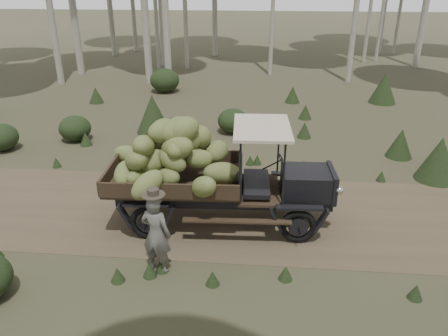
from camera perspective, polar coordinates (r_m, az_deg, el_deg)
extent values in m
plane|color=#473D2B|center=(10.52, 0.55, -5.89)|extent=(120.00, 120.00, 0.00)
cube|color=brown|center=(10.52, 0.55, -5.87)|extent=(70.00, 4.00, 0.01)
cube|color=black|center=(9.82, 10.58, -1.84)|extent=(1.08, 1.03, 0.57)
cube|color=black|center=(9.92, 13.83, -1.88)|extent=(0.15, 1.04, 0.64)
cube|color=black|center=(9.68, 2.14, -1.15)|extent=(0.15, 1.45, 0.57)
cube|color=#38281C|center=(9.83, -6.32, -1.53)|extent=(2.97, 1.99, 0.08)
cube|color=#38281C|center=(10.60, -5.64, 1.56)|extent=(2.89, 0.19, 0.33)
cube|color=#38281C|center=(8.93, -7.24, -3.04)|extent=(2.89, 0.19, 0.33)
cube|color=#38281C|center=(10.08, -14.51, -0.38)|extent=(0.15, 1.86, 0.33)
cube|color=beige|center=(9.25, 5.00, 5.27)|extent=(1.27, 1.81, 0.06)
cube|color=black|center=(10.26, 0.10, -2.68)|extent=(4.74, 0.32, 0.19)
cube|color=black|center=(9.56, -0.11, -4.80)|extent=(4.74, 0.32, 0.19)
torus|color=black|center=(10.81, 8.70, -2.95)|extent=(0.79, 0.18, 0.78)
torus|color=black|center=(9.39, 9.65, -7.55)|extent=(0.79, 0.18, 0.78)
torus|color=black|center=(10.93, -8.21, -2.61)|extent=(0.79, 0.18, 0.78)
torus|color=black|center=(9.52, -9.96, -7.09)|extent=(0.79, 0.18, 0.78)
sphere|color=beige|center=(10.33, 13.85, -0.50)|extent=(0.19, 0.19, 0.19)
sphere|color=beige|center=(9.51, 14.83, -2.84)|extent=(0.19, 0.19, 0.19)
ellipsoid|color=olive|center=(9.26, -7.49, -1.38)|extent=(0.89, 0.76, 0.66)
ellipsoid|color=olive|center=(9.29, -11.36, 1.03)|extent=(0.85, 1.08, 0.75)
ellipsoid|color=olive|center=(9.72, -3.17, 4.07)|extent=(0.65, 0.85, 0.72)
ellipsoid|color=olive|center=(9.35, -7.48, 4.54)|extent=(0.84, 0.40, 0.61)
ellipsoid|color=olive|center=(9.84, -10.61, 0.21)|extent=(1.05, 0.92, 0.76)
ellipsoid|color=olive|center=(9.83, -1.04, 2.11)|extent=(0.79, 0.90, 0.60)
ellipsoid|color=olive|center=(9.24, -6.14, 2.64)|extent=(0.45, 0.91, 0.52)
ellipsoid|color=olive|center=(9.25, -5.31, 4.99)|extent=(0.98, 0.91, 0.71)
ellipsoid|color=olive|center=(9.35, -9.92, -1.56)|extent=(0.46, 0.80, 0.55)
ellipsoid|color=olive|center=(9.36, -3.41, 1.21)|extent=(0.65, 0.41, 0.45)
ellipsoid|color=olive|center=(9.25, -10.45, 2.87)|extent=(0.54, 0.99, 0.68)
ellipsoid|color=olive|center=(9.36, -7.44, 5.17)|extent=(0.83, 0.70, 0.57)
ellipsoid|color=olive|center=(10.69, -12.01, 1.49)|extent=(0.99, 0.53, 0.71)
ellipsoid|color=olive|center=(10.06, -5.85, 2.67)|extent=(0.94, 0.94, 0.64)
ellipsoid|color=olive|center=(9.73, -6.57, 3.78)|extent=(0.71, 0.92, 0.73)
ellipsoid|color=olive|center=(9.49, -5.78, 5.19)|extent=(0.82, 0.76, 0.53)
ellipsoid|color=olive|center=(9.36, -11.10, -1.39)|extent=(0.57, 0.93, 0.69)
ellipsoid|color=olive|center=(9.21, -6.77, 1.06)|extent=(0.91, 0.73, 0.67)
ellipsoid|color=olive|center=(9.61, -7.90, 3.91)|extent=(0.83, 0.95, 0.72)
ellipsoid|color=olive|center=(9.29, -6.14, 4.81)|extent=(0.99, 0.92, 0.62)
ellipsoid|color=olive|center=(9.32, -0.23, -0.68)|extent=(0.98, 0.70, 0.58)
ellipsoid|color=olive|center=(9.45, -8.91, 1.12)|extent=(0.98, 1.04, 0.74)
ellipsoid|color=olive|center=(9.46, -4.84, 3.68)|extent=(0.89, 0.85, 0.64)
ellipsoid|color=olive|center=(9.37, -7.80, 4.74)|extent=(0.91, 1.00, 0.61)
ellipsoid|color=olive|center=(9.51, -12.72, -0.87)|extent=(0.58, 0.95, 0.70)
ellipsoid|color=olive|center=(9.79, -4.42, 2.20)|extent=(0.99, 0.88, 0.72)
ellipsoid|color=olive|center=(9.16, -6.16, 2.64)|extent=(0.98, 0.77, 0.70)
ellipsoid|color=olive|center=(8.89, -9.97, -2.17)|extent=(0.97, 0.94, 0.78)
ellipsoid|color=olive|center=(8.73, -2.66, -2.47)|extent=(0.86, 0.93, 0.72)
imported|color=#595851|center=(8.33, -8.85, -8.56)|extent=(0.67, 0.53, 1.62)
cylinder|color=#373026|center=(7.91, -9.23, -3.49)|extent=(0.53, 0.53, 0.02)
cylinder|color=#373026|center=(7.89, -9.25, -3.14)|extent=(0.26, 0.26, 0.13)
ellipsoid|color=#233319|center=(15.75, -27.12, 3.61)|extent=(1.08, 1.08, 0.87)
cone|color=#233319|center=(15.21, -17.62, 3.66)|extent=(0.41, 0.41, 0.46)
ellipsoid|color=#233319|center=(15.21, -6.63, 5.22)|extent=(0.90, 0.90, 0.72)
ellipsoid|color=#233319|center=(15.71, -18.90, 4.94)|extent=(1.07, 1.07, 0.86)
cone|color=#233319|center=(20.20, -16.39, 9.14)|extent=(0.64, 0.64, 0.71)
cone|color=#233319|center=(20.56, 20.14, 9.78)|extent=(1.18, 1.18, 1.31)
ellipsoid|color=#233319|center=(21.37, -7.75, 11.29)|extent=(1.39, 1.39, 1.11)
cone|color=#233319|center=(14.55, 22.05, 3.04)|extent=(0.82, 0.82, 0.91)
cone|color=#233319|center=(17.50, 10.57, 7.24)|extent=(0.51, 0.51, 0.57)
cone|color=#233319|center=(15.44, 10.46, 4.91)|extent=(0.50, 0.50, 0.55)
cone|color=#233319|center=(19.68, 8.94, 9.47)|extent=(0.65, 0.65, 0.72)
ellipsoid|color=#233319|center=(15.62, 1.16, 6.19)|extent=(1.08, 1.08, 0.87)
cone|color=#233319|center=(13.27, 26.26, 1.08)|extent=(1.13, 1.13, 1.25)
cone|color=#233319|center=(15.81, -9.28, 7.00)|extent=(1.23, 1.23, 1.36)
cone|color=#233319|center=(13.81, -21.06, 0.72)|extent=(0.27, 0.27, 0.30)
cone|color=#233319|center=(13.06, 3.43, 1.06)|extent=(0.27, 0.27, 0.30)
cone|color=#233319|center=(12.89, 10.34, 0.36)|extent=(0.27, 0.27, 0.30)
cone|color=#233319|center=(8.46, 8.05, -13.38)|extent=(0.27, 0.27, 0.30)
cone|color=#233319|center=(8.58, -13.75, -13.34)|extent=(0.27, 0.27, 0.30)
cone|color=#233319|center=(14.00, 25.66, 0.22)|extent=(0.27, 0.27, 0.30)
cone|color=#233319|center=(8.57, -9.71, -12.95)|extent=(0.27, 0.27, 0.30)
cone|color=#233319|center=(8.27, -1.51, -14.13)|extent=(0.27, 0.27, 0.30)
cone|color=#233319|center=(8.67, -8.12, -12.35)|extent=(0.27, 0.27, 0.30)
cone|color=#233319|center=(13.10, 4.36, 1.11)|extent=(0.27, 0.27, 0.30)
cone|color=#233319|center=(8.66, 23.76, -14.55)|extent=(0.27, 0.27, 0.30)
cone|color=#233319|center=(12.77, 19.86, -0.99)|extent=(0.27, 0.27, 0.30)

